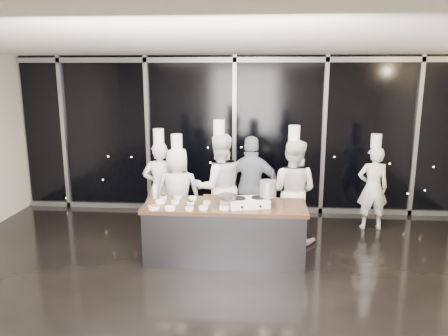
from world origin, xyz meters
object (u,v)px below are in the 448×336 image
Objects in this scene: demo_counter at (225,232)px; chef_side at (373,187)px; chef_far_left at (160,187)px; chef_left at (178,192)px; stock_pot at (268,189)px; chef_right at (292,190)px; chef_center at (219,187)px; stove at (249,202)px; guest at (252,188)px; frying_pan at (227,196)px.

chef_side is at bearing 31.94° from demo_counter.
chef_left is (0.35, -0.18, -0.04)m from chef_far_left.
demo_counter is 1.32m from chef_left.
stock_pot is (0.65, -0.00, 0.71)m from demo_counter.
chef_center is at bearing 20.59° from chef_right.
demo_counter is 3.74× the size of stove.
stove is 0.36× the size of guest.
demo_counter is 1.70m from chef_far_left.
chef_center is (-0.53, 0.96, -0.03)m from stove.
chef_center reaches higher than chef_left.
stock_pot is at bearing 113.37° from chef_center.
chef_side is (1.52, 0.72, -0.10)m from chef_right.
frying_pan is (-0.32, -0.07, 0.10)m from stove.
chef_far_left is 1.05× the size of guest.
stove is at bearing -168.26° from stock_pot.
stove is 0.35× the size of chef_far_left.
stove is 2.69× the size of stock_pot.
guest is 1.01× the size of chef_side.
chef_side is at bearing -134.57° from chef_right.
chef_left is 0.88× the size of chef_center.
chef_far_left is at bearing 123.45° from frying_pan.
chef_far_left is (-1.24, 1.09, 0.40)m from demo_counter.
chef_far_left is 1.09m from chef_center.
chef_center is (0.72, -0.00, 0.12)m from chef_left.
chef_right reaches higher than stock_pot.
chef_far_left is at bearing 15.90° from chef_right.
stove reaches higher than demo_counter.
guest is (1.64, -0.10, 0.04)m from chef_far_left.
frying_pan is 3.12m from chef_side.
chef_far_left is (-1.89, 1.09, -0.30)m from stock_pot.
stock_pot is at bearing 105.83° from guest.
stove is 1.21m from chef_right.
chef_side is at bearing 21.27° from frying_pan.
stock_pot is 0.13× the size of chef_far_left.
stock_pot is at bearing -0.22° from demo_counter.
chef_left reaches higher than frying_pan.
chef_right reaches higher than chef_left.
chef_left is 3.57m from chef_side.
chef_far_left is 0.40m from chef_left.
demo_counter is at bearing 28.86° from chef_side.
stock_pot is 1.04m from chef_right.
guest is at bearing 13.45° from chef_right.
chef_left is at bearing 5.39° from guest.
chef_side is (3.50, 0.72, -0.02)m from chef_left.
stock_pot reaches higher than stove.
chef_side is (2.24, 1.69, -0.16)m from stove.
chef_right is (1.04, 1.04, -0.17)m from frying_pan.
chef_center is (-0.82, 0.91, -0.22)m from stock_pot.
guest reaches higher than stock_pot.
chef_center is at bearing 10.45° from guest.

